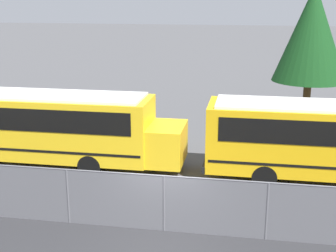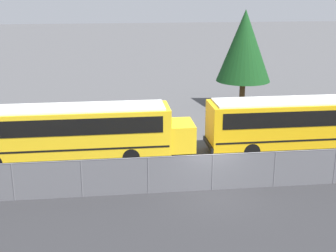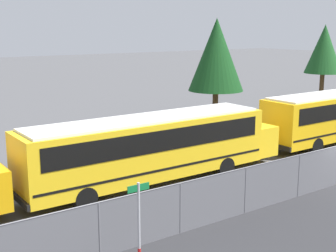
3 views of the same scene
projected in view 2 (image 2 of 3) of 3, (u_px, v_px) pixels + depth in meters
name	position (u px, v px, depth m)	size (l,w,h in m)	color
ground_plane	(212.00, 190.00, 22.27)	(200.00, 200.00, 0.00)	#4C4C4F
fence	(212.00, 172.00, 22.00)	(66.90, 0.07, 1.82)	#9EA0A5
school_bus_1	(69.00, 129.00, 25.51)	(13.06, 2.45, 3.06)	yellow
school_bus_2	(312.00, 120.00, 27.18)	(13.06, 2.45, 3.06)	yellow
tree_1	(244.00, 46.00, 36.09)	(4.23, 4.23, 7.59)	#51381E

